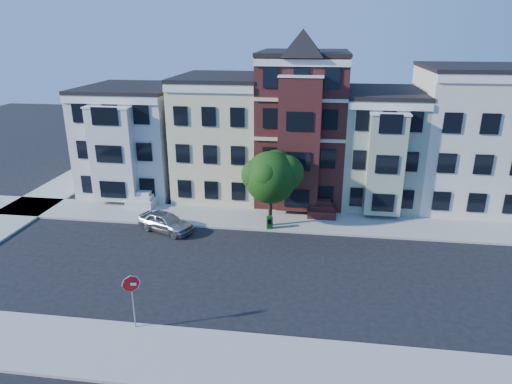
# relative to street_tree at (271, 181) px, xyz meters

# --- Properties ---
(ground) EXTENTS (120.00, 120.00, 0.00)m
(ground) POSITION_rel_street_tree_xyz_m (1.83, -6.87, -3.64)
(ground) COLOR black
(far_sidewalk) EXTENTS (60.00, 4.00, 0.15)m
(far_sidewalk) POSITION_rel_street_tree_xyz_m (1.83, 1.13, -3.56)
(far_sidewalk) COLOR #9E9B93
(far_sidewalk) RESTS_ON ground
(near_sidewalk) EXTENTS (60.00, 4.00, 0.15)m
(near_sidewalk) POSITION_rel_street_tree_xyz_m (1.83, -14.87, -3.56)
(near_sidewalk) COLOR #9E9B93
(near_sidewalk) RESTS_ON ground
(house_white) EXTENTS (8.00, 9.00, 9.00)m
(house_white) POSITION_rel_street_tree_xyz_m (-13.17, 7.63, 0.86)
(house_white) COLOR beige
(house_white) RESTS_ON ground
(house_yellow) EXTENTS (7.00, 9.00, 10.00)m
(house_yellow) POSITION_rel_street_tree_xyz_m (-5.17, 7.63, 1.36)
(house_yellow) COLOR beige
(house_yellow) RESTS_ON ground
(house_brown) EXTENTS (7.00, 9.00, 12.00)m
(house_brown) POSITION_rel_street_tree_xyz_m (1.83, 7.63, 2.36)
(house_brown) COLOR #3D1716
(house_brown) RESTS_ON ground
(house_green) EXTENTS (6.00, 9.00, 9.00)m
(house_green) POSITION_rel_street_tree_xyz_m (8.33, 7.63, 0.86)
(house_green) COLOR gray
(house_green) RESTS_ON ground
(house_cream) EXTENTS (8.00, 9.00, 11.00)m
(house_cream) POSITION_rel_street_tree_xyz_m (15.33, 7.63, 1.86)
(house_cream) COLOR beige
(house_cream) RESTS_ON ground
(street_tree) EXTENTS (6.33, 6.33, 6.98)m
(street_tree) POSITION_rel_street_tree_xyz_m (0.00, 0.00, 0.00)
(street_tree) COLOR #1C490F
(street_tree) RESTS_ON far_sidewalk
(parked_car) EXTENTS (4.61, 3.23, 1.46)m
(parked_car) POSITION_rel_street_tree_xyz_m (-7.45, -1.77, -2.91)
(parked_car) COLOR #A1A3A7
(parked_car) RESTS_ON ground
(newspaper_box) EXTENTS (0.51, 0.48, 0.94)m
(newspaper_box) POSITION_rel_street_tree_xyz_m (0.02, -0.57, -3.02)
(newspaper_box) COLOR #174E17
(newspaper_box) RESTS_ON far_sidewalk
(fire_hydrant) EXTENTS (0.27, 0.27, 0.71)m
(fire_hydrant) POSITION_rel_street_tree_xyz_m (-8.38, -0.57, -3.13)
(fire_hydrant) COLOR silver
(fire_hydrant) RESTS_ON far_sidewalk
(stop_sign) EXTENTS (0.89, 0.30, 3.23)m
(stop_sign) POSITION_rel_street_tree_xyz_m (-5.18, -13.18, -1.87)
(stop_sign) COLOR #B61011
(stop_sign) RESTS_ON near_sidewalk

